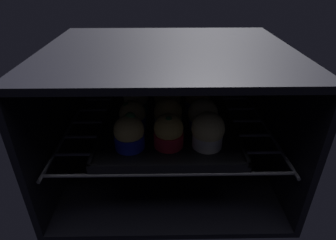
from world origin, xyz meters
TOP-DOWN VIEW (x-y plane):
  - oven_cavity at (0.00, 26.25)cm, footprint 59.00×47.00cm
  - oven_rack at (0.00, 22.00)cm, footprint 54.80×42.00cm
  - baking_tray at (0.00, 20.20)cm, footprint 34.70×34.70cm
  - muffin_row0_col0 at (-9.04, 11.19)cm, footprint 7.03×7.03cm
  - muffin_row0_col1 at (0.29, 11.74)cm, footprint 7.03×7.03cm
  - muffin_row0_col2 at (9.02, 11.36)cm, footprint 7.70×7.70cm
  - muffin_row1_col0 at (-9.11, 20.08)cm, footprint 7.03×7.03cm
  - muffin_row1_col1 at (0.36, 20.03)cm, footprint 7.29×7.29cm
  - muffin_row1_col2 at (8.92, 19.89)cm, footprint 7.69×7.69cm
  - muffin_row2_col0 at (-8.99, 28.90)cm, footprint 7.03×7.03cm
  - muffin_row2_col1 at (-0.11, 28.67)cm, footprint 7.71×7.71cm
  - muffin_row2_col2 at (8.55, 29.01)cm, footprint 7.03×7.03cm

SIDE VIEW (x-z plane):
  - oven_rack at x=0.00cm, z-range 13.20..14.00cm
  - baking_tray at x=0.00cm, z-range 13.58..15.78cm
  - oven_cavity at x=0.00cm, z-range -1.50..35.50cm
  - muffin_row1_col0 at x=-9.11cm, z-range 14.77..22.28cm
  - muffin_row2_col2 at x=8.55cm, z-range 14.79..22.57cm
  - muffin_row1_col2 at x=8.92cm, z-range 14.69..22.67cm
  - muffin_row1_col1 at x=0.36cm, z-range 14.80..23.02cm
  - muffin_row0_col1 at x=0.29cm, z-range 14.80..23.08cm
  - muffin_row0_col0 at x=-9.04cm, z-range 14.59..23.32cm
  - muffin_row2_col0 at x=-8.99cm, z-range 14.66..23.37cm
  - muffin_row0_col2 at x=9.02cm, z-range 14.88..23.55cm
  - muffin_row2_col1 at x=-0.11cm, z-range 14.94..23.69cm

